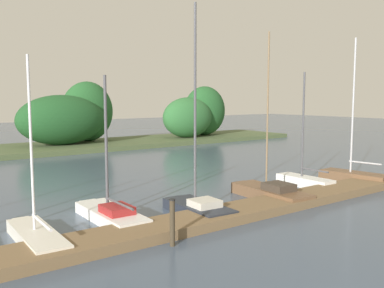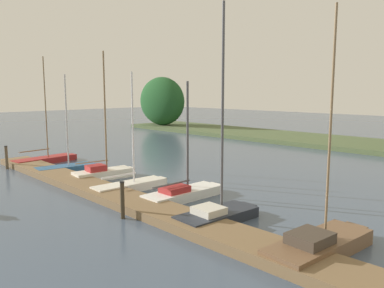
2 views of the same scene
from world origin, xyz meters
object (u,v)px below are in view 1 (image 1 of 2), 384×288
Objects in this scene: sailboat_6 at (269,191)px; mooring_piling_1 at (172,222)px; sailboat_5 at (197,205)px; sailboat_3 at (36,235)px; sailboat_8 at (352,175)px; sailboat_4 at (110,213)px; sailboat_7 at (303,179)px.

sailboat_6 reaches higher than mooring_piling_1.
sailboat_6 is at bearing -85.56° from sailboat_5.
sailboat_3 is 0.72× the size of sailboat_5.
mooring_piling_1 is at bearing 114.43° from sailboat_6.
sailboat_5 is 10.47m from sailboat_8.
sailboat_5 is 3.72m from mooring_piling_1.
sailboat_3 reaches higher than sailboat_4.
sailboat_6 is at bearing -97.87° from sailboat_4.
sailboat_3 is 0.79× the size of sailboat_6.
sailboat_3 is 16.55m from sailboat_8.
sailboat_4 is 7.34m from sailboat_6.
mooring_piling_1 is at bearing 108.89° from sailboat_7.
sailboat_6 is (4.11, 0.08, -0.04)m from sailboat_5.
sailboat_8 is at bearing -86.45° from sailboat_5.
sailboat_5 is 7.64m from sailboat_7.
sailboat_7 is 3.04m from sailboat_8.
mooring_piling_1 is (0.35, -3.60, 0.43)m from sailboat_4.
sailboat_8 is at bearing -89.02° from sailboat_3.
sailboat_6 is 0.97× the size of sailboat_8.
sailboat_4 is 10.73m from sailboat_7.
sailboat_8 reaches higher than sailboat_6.
sailboat_4 is 13.66m from sailboat_8.
sailboat_4 is 0.70× the size of sailboat_8.
sailboat_7 is (3.46, 0.90, 0.01)m from sailboat_6.
sailboat_7 is (7.57, 0.99, -0.03)m from sailboat_5.
sailboat_5 reaches higher than sailboat_4.
sailboat_5 is 1.39× the size of sailboat_7.
sailboat_6 is at bearing 105.30° from sailboat_7.
sailboat_3 is at bearing 81.31° from sailboat_8.
sailboat_8 reaches higher than mooring_piling_1.
sailboat_4 is 3.36m from sailboat_5.
sailboat_5 reaches higher than sailboat_7.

